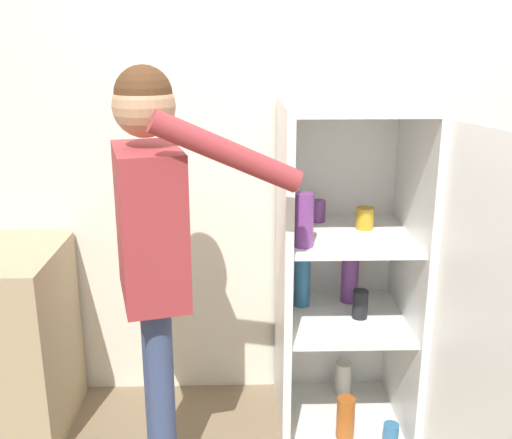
{
  "coord_description": "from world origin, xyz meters",
  "views": [
    {
      "loc": [
        -0.24,
        -1.98,
        1.84
      ],
      "look_at": [
        -0.17,
        0.6,
        1.06
      ],
      "focal_mm": 42.0,
      "sensor_mm": 36.0,
      "label": 1
    }
  ],
  "objects": [
    {
      "name": "wall_back",
      "position": [
        0.0,
        0.98,
        1.27
      ],
      "size": [
        7.0,
        0.06,
        2.55
      ],
      "color": "silver",
      "rests_on": "ground_plane"
    },
    {
      "name": "refrigerator",
      "position": [
        0.34,
        0.52,
        0.78
      ],
      "size": [
        0.83,
        1.26,
        1.59
      ],
      "color": "white",
      "rests_on": "ground_plane"
    },
    {
      "name": "counter",
      "position": [
        -1.37,
        0.62,
        0.46
      ],
      "size": [
        0.57,
        0.62,
        0.91
      ],
      "color": "tan",
      "rests_on": "ground_plane"
    },
    {
      "name": "person",
      "position": [
        -0.58,
        0.25,
        1.13
      ],
      "size": [
        0.76,
        0.55,
        1.76
      ],
      "color": "#384770",
      "rests_on": "ground_plane"
    }
  ]
}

